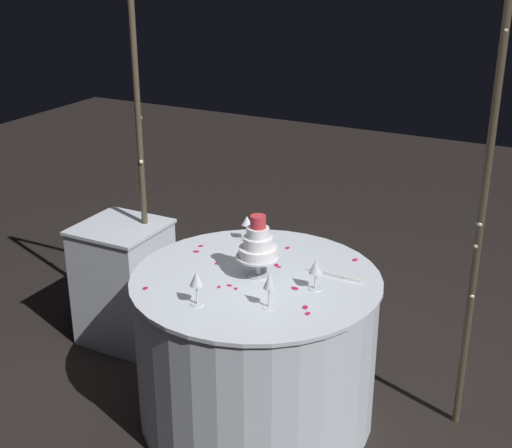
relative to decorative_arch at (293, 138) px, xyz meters
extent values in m
plane|color=black|center=(0.00, -0.41, -1.41)|extent=(12.00, 12.00, 0.00)
cylinder|color=#473D2D|center=(-0.97, 0.00, -0.33)|extent=(0.04, 0.04, 2.15)
cylinder|color=#473D2D|center=(0.97, 0.00, -0.33)|extent=(0.04, 0.04, 2.15)
sphere|color=#F9EAB2|center=(-0.97, 0.00, -1.16)|extent=(0.02, 0.02, 0.02)
sphere|color=#F9EAB2|center=(0.96, -0.01, -0.41)|extent=(0.02, 0.02, 0.02)
sphere|color=#F9EAB2|center=(-0.97, 0.00, -0.24)|extent=(0.02, 0.02, 0.02)
sphere|color=#F9EAB2|center=(0.96, 0.01, -0.30)|extent=(0.02, 0.02, 0.02)
sphere|color=#F9EAB2|center=(-0.97, 0.02, -0.01)|extent=(0.02, 0.02, 0.02)
sphere|color=#F9EAB2|center=(0.97, 0.00, 0.29)|extent=(0.02, 0.02, 0.02)
sphere|color=#F9EAB2|center=(-0.96, -0.01, -1.16)|extent=(0.02, 0.02, 0.02)
sphere|color=#F9EAB2|center=(0.97, -0.01, 0.59)|extent=(0.02, 0.02, 0.02)
sphere|color=#F9EAB2|center=(-0.97, 0.00, -0.40)|extent=(0.02, 0.02, 0.02)
sphere|color=#F9EAB2|center=(0.97, 0.01, 0.02)|extent=(0.02, 0.02, 0.02)
sphere|color=#F9EAB2|center=(-0.97, 0.01, -0.05)|extent=(0.02, 0.02, 0.02)
sphere|color=#F9EAB2|center=(0.97, -0.01, -0.67)|extent=(0.02, 0.02, 0.02)
sphere|color=#F9EAB2|center=(-0.95, -0.02, -0.26)|extent=(0.02, 0.02, 0.02)
sphere|color=#F9EAB2|center=(0.97, -0.01, -0.29)|extent=(0.02, 0.02, 0.02)
cylinder|color=silver|center=(0.00, -0.41, -1.02)|extent=(1.23, 1.23, 0.78)
cylinder|color=silver|center=(0.00, -0.41, -0.62)|extent=(1.25, 1.25, 0.02)
cube|color=silver|center=(-1.08, -0.10, -1.04)|extent=(0.47, 0.47, 0.74)
cube|color=silver|center=(-1.08, -0.10, -0.66)|extent=(0.49, 0.49, 0.02)
cylinder|color=silver|center=(0.00, -0.39, -0.61)|extent=(0.11, 0.11, 0.01)
cylinder|color=silver|center=(0.00, -0.39, -0.56)|extent=(0.02, 0.02, 0.09)
cylinder|color=silver|center=(0.00, -0.39, -0.51)|extent=(0.22, 0.22, 0.01)
cylinder|color=white|center=(0.00, -0.39, -0.48)|extent=(0.19, 0.19, 0.05)
cylinder|color=white|center=(0.00, -0.39, -0.43)|extent=(0.15, 0.15, 0.06)
cylinder|color=white|center=(0.00, -0.39, -0.38)|extent=(0.11, 0.11, 0.05)
cylinder|color=#CC333D|center=(0.00, -0.39, -0.32)|extent=(0.08, 0.08, 0.06)
cylinder|color=silver|center=(0.19, -0.66, -0.61)|extent=(0.06, 0.06, 0.00)
cylinder|color=silver|center=(0.19, -0.66, -0.56)|extent=(0.01, 0.01, 0.09)
cone|color=silver|center=(0.19, -0.66, -0.48)|extent=(0.05, 0.05, 0.07)
cylinder|color=silver|center=(-0.26, -0.02, -0.61)|extent=(0.06, 0.06, 0.00)
cylinder|color=silver|center=(-0.26, -0.02, -0.56)|extent=(0.01, 0.01, 0.09)
cone|color=silver|center=(-0.26, -0.02, -0.49)|extent=(0.06, 0.06, 0.05)
cylinder|color=silver|center=(0.31, -0.39, -0.61)|extent=(0.06, 0.06, 0.00)
cylinder|color=silver|center=(0.31, -0.39, -0.57)|extent=(0.01, 0.01, 0.08)
cone|color=silver|center=(0.31, -0.39, -0.49)|extent=(0.07, 0.07, 0.07)
cylinder|color=silver|center=(-0.11, -0.78, -0.61)|extent=(0.06, 0.06, 0.00)
cylinder|color=silver|center=(-0.11, -0.78, -0.56)|extent=(0.01, 0.01, 0.09)
cone|color=silver|center=(-0.11, -0.78, -0.48)|extent=(0.06, 0.06, 0.07)
cube|color=silver|center=(0.29, -0.22, -0.61)|extent=(0.22, 0.03, 0.01)
cube|color=white|center=(0.43, -0.22, -0.61)|extent=(0.09, 0.02, 0.01)
ellipsoid|color=#C61951|center=(-0.43, -0.29, -0.61)|extent=(0.04, 0.04, 0.00)
ellipsoid|color=#C61951|center=(-0.01, -0.02, -0.61)|extent=(0.02, 0.03, 0.00)
ellipsoid|color=#C61951|center=(-0.11, -0.59, -0.61)|extent=(0.03, 0.03, 0.00)
ellipsoid|color=#C61951|center=(-0.07, -0.55, -0.61)|extent=(0.03, 0.02, 0.00)
ellipsoid|color=#C61951|center=(0.37, -0.63, -0.61)|extent=(0.02, 0.03, 0.00)
ellipsoid|color=#C61951|center=(-0.25, -0.37, -0.61)|extent=(0.03, 0.03, 0.00)
ellipsoid|color=#C61951|center=(-0.44, -0.21, -0.61)|extent=(0.04, 0.04, 0.00)
ellipsoid|color=#C61951|center=(0.03, -0.24, -0.61)|extent=(0.04, 0.04, 0.00)
ellipsoid|color=#C61951|center=(0.22, -0.44, -0.61)|extent=(0.04, 0.03, 0.00)
ellipsoid|color=#C61951|center=(0.37, 0.01, -0.61)|extent=(0.03, 0.04, 0.00)
ellipsoid|color=#C61951|center=(-0.42, -0.76, -0.61)|extent=(0.03, 0.04, 0.00)
ellipsoid|color=#C61951|center=(-0.21, -0.06, -0.61)|extent=(0.04, 0.04, 0.00)
ellipsoid|color=#C61951|center=(-0.03, -0.57, -0.61)|extent=(0.03, 0.03, 0.00)
ellipsoid|color=#C61951|center=(0.05, -0.25, -0.61)|extent=(0.03, 0.02, 0.00)
ellipsoid|color=#C61951|center=(0.34, -0.58, -0.61)|extent=(0.04, 0.04, 0.00)
camera|label=1|loc=(1.45, -3.22, 0.95)|focal=49.88mm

